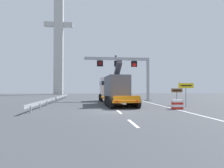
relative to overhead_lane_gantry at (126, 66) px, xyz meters
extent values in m
plane|color=#424449|center=(-3.93, -14.36, -5.68)|extent=(112.00, 112.00, 0.00)
cube|color=silver|center=(-3.44, -20.36, -5.67)|extent=(0.20, 2.60, 0.01)
cube|color=silver|center=(-3.44, -14.96, -5.67)|extent=(0.20, 2.60, 0.01)
cube|color=silver|center=(-3.44, -9.57, -5.67)|extent=(0.20, 2.60, 0.01)
cube|color=silver|center=(-3.44, -4.17, -5.67)|extent=(0.20, 2.60, 0.01)
cube|color=silver|center=(-3.44, 1.22, -5.67)|extent=(0.20, 2.60, 0.01)
cube|color=silver|center=(-3.44, 6.62, -5.67)|extent=(0.20, 2.60, 0.01)
cube|color=silver|center=(-3.44, 12.01, -5.67)|extent=(0.20, 2.60, 0.01)
cube|color=silver|center=(-3.44, 17.41, -5.67)|extent=(0.20, 2.60, 0.01)
cube|color=silver|center=(2.27, -2.36, -5.67)|extent=(0.20, 63.00, 0.01)
cube|color=#9EA0A5|center=(3.64, 0.00, -2.13)|extent=(0.40, 0.40, 7.11)
cube|color=slate|center=(3.64, 0.00, -5.64)|extent=(0.90, 0.90, 0.08)
cube|color=#9EA0A5|center=(-1.53, 0.00, 1.18)|extent=(10.74, 0.44, 0.44)
cube|color=#4C4C51|center=(-1.78, 0.00, 1.58)|extent=(0.28, 0.40, 0.28)
cube|color=black|center=(1.30, 0.00, 0.37)|extent=(0.98, 0.24, 0.97)
cube|color=#9EA0A5|center=(1.30, 0.00, 0.91)|extent=(0.08, 0.08, 0.16)
cone|color=red|center=(1.30, -0.13, 0.20)|extent=(0.63, 0.02, 0.63)
cube|color=black|center=(-1.53, 0.00, 0.37)|extent=(0.98, 0.24, 0.97)
cube|color=#9EA0A5|center=(-1.53, 0.00, 0.91)|extent=(0.08, 0.08, 0.16)
cone|color=orange|center=(-1.53, -0.13, 0.47)|extent=(0.35, 0.35, 0.34)
cube|color=black|center=(-4.36, 0.00, 0.37)|extent=(0.98, 0.24, 0.97)
cube|color=#9EA0A5|center=(-4.36, 0.00, 0.91)|extent=(0.08, 0.08, 0.16)
cube|color=red|center=(-4.36, -0.13, 0.37)|extent=(0.60, 0.02, 0.60)
cube|color=red|center=(-4.36, -0.13, 0.37)|extent=(0.60, 0.02, 0.60)
cube|color=orange|center=(-2.68, -7.92, -4.95)|extent=(3.30, 10.52, 0.24)
cube|color=orange|center=(-2.42, -13.19, -4.58)|extent=(2.66, 0.21, 0.44)
cylinder|color=black|center=(-3.81, -12.48, -5.13)|extent=(0.37, 1.11, 1.10)
cylinder|color=black|center=(-1.11, -12.35, -5.13)|extent=(0.37, 1.11, 1.10)
cylinder|color=black|center=(-3.86, -11.43, -5.13)|extent=(0.37, 1.11, 1.10)
cylinder|color=black|center=(-1.17, -11.30, -5.13)|extent=(0.37, 1.11, 1.10)
cylinder|color=black|center=(-3.91, -10.38, -5.13)|extent=(0.37, 1.11, 1.10)
cylinder|color=black|center=(-1.22, -10.25, -5.13)|extent=(0.37, 1.11, 1.10)
cylinder|color=black|center=(-3.96, -9.33, -5.13)|extent=(0.37, 1.11, 1.10)
cylinder|color=black|center=(-1.27, -9.20, -5.13)|extent=(0.37, 1.11, 1.10)
cylinder|color=black|center=(-4.02, -8.28, -5.13)|extent=(0.37, 1.11, 1.10)
cylinder|color=black|center=(-1.32, -8.15, -5.13)|extent=(0.37, 1.11, 1.10)
cube|color=silver|center=(-3.03, -0.82, -3.58)|extent=(2.73, 3.32, 3.10)
cube|color=black|center=(-3.03, -0.82, -2.88)|extent=(2.76, 3.34, 0.60)
cylinder|color=black|center=(-4.36, -0.01, -5.13)|extent=(0.39, 1.12, 1.10)
cylinder|color=black|center=(-1.78, 0.12, -5.13)|extent=(0.39, 1.12, 1.10)
cylinder|color=black|center=(-4.26, -2.01, -5.13)|extent=(0.39, 1.12, 1.10)
cylinder|color=black|center=(-1.69, -1.88, -5.13)|extent=(0.39, 1.12, 1.10)
cube|color=#565B66|center=(-2.70, -7.52, -3.48)|extent=(2.66, 5.83, 2.70)
cube|color=#2D2D33|center=(-2.66, -8.37, -1.53)|extent=(0.70, 2.97, 2.29)
cube|color=red|center=(-3.40, -13.28, -4.88)|extent=(0.20, 0.07, 0.12)
cube|color=red|center=(-1.44, -13.18, -4.88)|extent=(0.20, 0.07, 0.12)
cylinder|color=#9EA0A5|center=(4.51, -11.21, -4.38)|extent=(0.10, 0.10, 2.59)
cube|color=yellow|center=(4.51, -11.27, -3.36)|extent=(1.71, 0.06, 0.55)
cube|color=black|center=(4.51, -11.31, -3.36)|extent=(1.23, 0.01, 0.12)
cylinder|color=#9EA0A5|center=(4.40, -9.20, -4.68)|extent=(0.10, 0.10, 2.00)
cube|color=brown|center=(4.40, -9.26, -3.92)|extent=(1.38, 0.06, 0.46)
cube|color=black|center=(4.40, -9.30, -3.92)|extent=(0.99, 0.01, 0.12)
cube|color=red|center=(2.50, -13.41, -5.57)|extent=(1.00, 0.51, 0.23)
cube|color=white|center=(2.50, -13.41, -5.34)|extent=(1.00, 0.51, 0.22)
cube|color=red|center=(2.50, -13.41, -5.12)|extent=(1.00, 0.51, 0.23)
cube|color=white|center=(2.50, -13.41, -4.89)|extent=(1.00, 0.51, 0.23)
cube|color=#999EA3|center=(-10.85, -2.74, -5.08)|extent=(0.04, 27.23, 0.32)
cube|color=#999EA3|center=(-10.79, -14.84, -5.38)|extent=(0.10, 0.10, 0.60)
cube|color=#999EA3|center=(-10.79, -11.82, -5.38)|extent=(0.10, 0.10, 0.60)
cube|color=#999EA3|center=(-10.79, -8.79, -5.38)|extent=(0.10, 0.10, 0.60)
cube|color=#999EA3|center=(-10.79, -5.77, -5.38)|extent=(0.10, 0.10, 0.60)
cube|color=#999EA3|center=(-10.79, -2.74, -5.38)|extent=(0.10, 0.10, 0.60)
cube|color=#999EA3|center=(-10.79, 0.28, -5.38)|extent=(0.10, 0.10, 0.60)
cube|color=#999EA3|center=(-10.79, 3.31, -5.38)|extent=(0.10, 0.10, 0.60)
cube|color=#999EA3|center=(-10.79, 6.33, -5.38)|extent=(0.10, 0.10, 0.60)
cube|color=#999EA3|center=(-10.79, 9.36, -5.38)|extent=(0.10, 0.10, 0.60)
cube|color=#B7B7B2|center=(-16.14, 32.13, 12.48)|extent=(2.80, 2.00, 36.31)
cube|color=#B7B7B2|center=(-16.14, 32.13, 16.83)|extent=(9.00, 1.60, 1.40)
camera|label=1|loc=(-5.89, -31.40, -3.62)|focal=31.03mm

